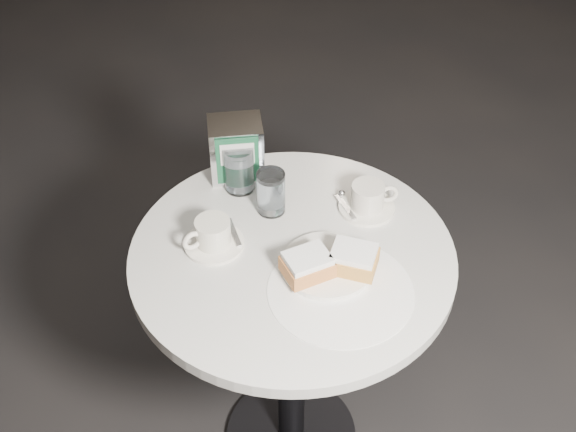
{
  "coord_description": "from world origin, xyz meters",
  "views": [
    {
      "loc": [
        -0.51,
        -0.97,
        1.84
      ],
      "look_at": [
        0.0,
        0.02,
        0.83
      ],
      "focal_mm": 45.0,
      "sensor_mm": 36.0,
      "label": 1
    }
  ],
  "objects_px": {
    "coffee_cup_left": "(213,235)",
    "coffee_cup_right": "(368,199)",
    "cafe_table": "(292,311)",
    "water_glass_right": "(271,193)",
    "beignet_plate": "(329,263)",
    "water_glass_left": "(239,169)",
    "napkin_dispenser": "(236,149)"
  },
  "relations": [
    {
      "from": "coffee_cup_left",
      "to": "coffee_cup_right",
      "type": "distance_m",
      "value": 0.36
    },
    {
      "from": "cafe_table",
      "to": "water_glass_right",
      "type": "distance_m",
      "value": 0.29
    },
    {
      "from": "beignet_plate",
      "to": "water_glass_left",
      "type": "height_order",
      "value": "water_glass_left"
    },
    {
      "from": "water_glass_right",
      "to": "napkin_dispenser",
      "type": "distance_m",
      "value": 0.16
    },
    {
      "from": "napkin_dispenser",
      "to": "cafe_table",
      "type": "bearing_deg",
      "value": -70.94
    },
    {
      "from": "coffee_cup_right",
      "to": "water_glass_right",
      "type": "bearing_deg",
      "value": 172.88
    },
    {
      "from": "beignet_plate",
      "to": "napkin_dispenser",
      "type": "distance_m",
      "value": 0.39
    },
    {
      "from": "cafe_table",
      "to": "beignet_plate",
      "type": "relative_size",
      "value": 3.05
    },
    {
      "from": "coffee_cup_left",
      "to": "coffee_cup_right",
      "type": "height_order",
      "value": "same"
    },
    {
      "from": "coffee_cup_left",
      "to": "coffee_cup_right",
      "type": "xyz_separation_m",
      "value": [
        0.36,
        -0.05,
        -0.0
      ]
    },
    {
      "from": "beignet_plate",
      "to": "coffee_cup_right",
      "type": "bearing_deg",
      "value": 36.89
    },
    {
      "from": "water_glass_left",
      "to": "water_glass_right",
      "type": "relative_size",
      "value": 1.1
    },
    {
      "from": "coffee_cup_left",
      "to": "cafe_table",
      "type": "bearing_deg",
      "value": -39.37
    },
    {
      "from": "cafe_table",
      "to": "napkin_dispenser",
      "type": "relative_size",
      "value": 4.96
    },
    {
      "from": "cafe_table",
      "to": "coffee_cup_left",
      "type": "xyz_separation_m",
      "value": [
        -0.14,
        0.09,
        0.23
      ]
    },
    {
      "from": "beignet_plate",
      "to": "water_glass_right",
      "type": "distance_m",
      "value": 0.23
    },
    {
      "from": "coffee_cup_right",
      "to": "water_glass_left",
      "type": "relative_size",
      "value": 1.43
    },
    {
      "from": "coffee_cup_left",
      "to": "water_glass_right",
      "type": "height_order",
      "value": "water_glass_right"
    },
    {
      "from": "water_glass_left",
      "to": "napkin_dispenser",
      "type": "xyz_separation_m",
      "value": [
        0.02,
        0.05,
        0.02
      ]
    },
    {
      "from": "cafe_table",
      "to": "water_glass_right",
      "type": "bearing_deg",
      "value": 82.23
    },
    {
      "from": "coffee_cup_left",
      "to": "water_glass_right",
      "type": "distance_m",
      "value": 0.17
    },
    {
      "from": "water_glass_left",
      "to": "water_glass_right",
      "type": "bearing_deg",
      "value": -73.54
    },
    {
      "from": "cafe_table",
      "to": "water_glass_right",
      "type": "relative_size",
      "value": 7.19
    },
    {
      "from": "coffee_cup_right",
      "to": "cafe_table",
      "type": "bearing_deg",
      "value": -149.42
    },
    {
      "from": "coffee_cup_left",
      "to": "napkin_dispenser",
      "type": "xyz_separation_m",
      "value": [
        0.15,
        0.2,
        0.04
      ]
    },
    {
      "from": "beignet_plate",
      "to": "coffee_cup_left",
      "type": "distance_m",
      "value": 0.26
    },
    {
      "from": "beignet_plate",
      "to": "coffee_cup_right",
      "type": "xyz_separation_m",
      "value": [
        0.18,
        0.13,
        0.0
      ]
    },
    {
      "from": "cafe_table",
      "to": "water_glass_right",
      "type": "xyz_separation_m",
      "value": [
        0.02,
        0.14,
        0.25
      ]
    },
    {
      "from": "coffee_cup_left",
      "to": "water_glass_left",
      "type": "bearing_deg",
      "value": 42.9
    },
    {
      "from": "coffee_cup_right",
      "to": "coffee_cup_left",
      "type": "bearing_deg",
      "value": -168.9
    },
    {
      "from": "coffee_cup_right",
      "to": "napkin_dispenser",
      "type": "height_order",
      "value": "napkin_dispenser"
    },
    {
      "from": "water_glass_left",
      "to": "napkin_dispenser",
      "type": "relative_size",
      "value": 0.76
    }
  ]
}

